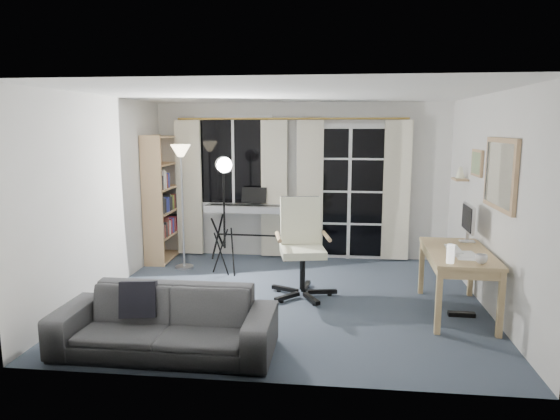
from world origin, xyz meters
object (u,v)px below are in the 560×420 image
Objects in this scene: desk at (458,259)px; torchiere_lamp at (181,169)px; office_chair at (301,238)px; keyboard_piano at (253,209)px; bookshelf at (160,201)px; mug at (481,258)px; sofa at (164,311)px; monitor at (468,219)px; studio_light at (224,179)px.

torchiere_lamp is at bearing 160.15° from desk.
office_chair is 1.81m from desk.
office_chair is at bearing -27.03° from torchiere_lamp.
bookshelf is at bearing -172.66° from keyboard_piano.
office_chair is (0.85, -1.46, -0.09)m from keyboard_piano.
desk is at bearing 101.31° from mug.
bookshelf is 4.41m from desk.
torchiere_lamp reaches higher than sofa.
monitor reaches higher than desk.
torchiere_lamp is 3.85m from monitor.
keyboard_piano reaches higher than mug.
keyboard_piano is 1.05m from studio_light.
sofa is (0.66, -2.69, -1.05)m from torchiere_lamp.
keyboard_piano is at bearing 85.85° from sofa.
monitor is (3.02, -0.63, -0.37)m from studio_light.
mug is 3.08m from sofa.
sofa is at bearing -153.77° from desk.
studio_light is at bearing 160.72° from desk.
monitor is (0.20, 0.45, 0.35)m from desk.
bookshelf is at bearing 150.51° from mug.
desk is (3.51, -1.39, -0.82)m from torchiere_lamp.
bookshelf is at bearing 127.21° from studio_light.
studio_light is at bearing -103.20° from keyboard_piano.
mug is at bearing -49.20° from studio_light.
torchiere_lamp reaches higher than desk.
torchiere_lamp is at bearing -146.44° from keyboard_piano.
desk is 3.14m from sofa.
studio_light reaches higher than keyboard_piano.
torchiere_lamp is at bearing 104.23° from sofa.
monitor is at bearing -12.14° from office_chair.
studio_light reaches higher than desk.
sofa is (-2.85, -1.30, -0.23)m from desk.
monitor is 0.98m from mug.
bookshelf reaches higher than mug.
studio_light is at bearing 139.98° from office_chair.
monitor is (1.94, -0.04, 0.27)m from office_chair.
monitor is 3.56m from sofa.
sofa is at bearing -164.83° from mug.
bookshelf is 1.07× the size of torchiere_lamp.
keyboard_piano is 3.28m from sofa.
torchiere_lamp reaches higher than mug.
monitor is 4.40× the size of mug.
keyboard_piano is (1.41, 0.13, -0.12)m from bookshelf.
office_chair is 1.96m from monitor.
bookshelf reaches higher than office_chair.
monitor is at bearing -25.97° from keyboard_piano.
studio_light is 3.11m from monitor.
sofa reaches higher than desk.
torchiere_lamp reaches higher than office_chair.
studio_light is at bearing -32.72° from bookshelf.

